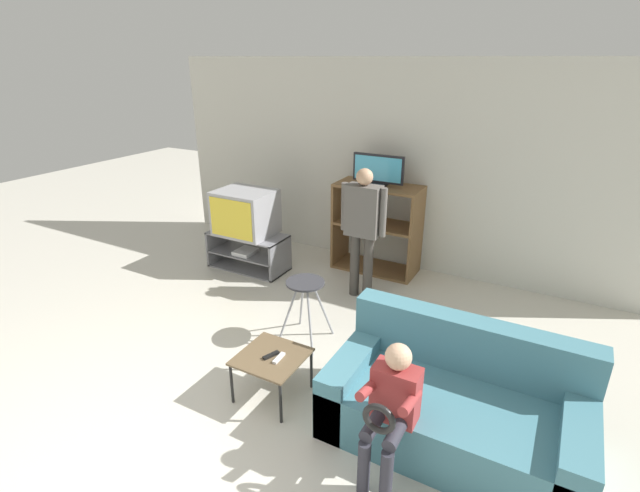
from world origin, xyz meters
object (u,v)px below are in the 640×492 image
object	(u,v)px
media_shelf	(377,227)
person_seated_child	(391,404)
tv_stand	(248,251)
folding_stool	(305,292)
remote_control_black	(271,355)
remote_control_white	(279,358)
person_standing_adult	(363,222)
television_flat	(378,171)
couch	(454,406)
television_main	(245,212)
snack_table	(272,360)

from	to	relation	value
media_shelf	person_seated_child	bearing A→B (deg)	-66.11
tv_stand	media_shelf	xyz separation A→B (m)	(1.47, 0.77, 0.34)
folding_stool	remote_control_black	world-z (taller)	folding_stool
remote_control_white	person_standing_adult	xyz separation A→B (m)	(-0.15, 1.93, 0.52)
person_standing_adult	media_shelf	bearing A→B (deg)	100.09
television_flat	remote_control_white	bearing A→B (deg)	-83.72
media_shelf	couch	world-z (taller)	media_shelf
television_main	remote_control_white	distance (m)	2.66
folding_stool	remote_control_white	world-z (taller)	folding_stool
person_standing_adult	person_seated_child	xyz separation A→B (m)	(1.17, -2.19, -0.34)
remote_control_black	media_shelf	bearing A→B (deg)	115.83
folding_stool	person_standing_adult	size ratio (longest dim) A/B	0.42
tv_stand	remote_control_black	size ratio (longest dim) A/B	7.15
person_seated_child	media_shelf	bearing A→B (deg)	113.89
remote_control_black	couch	distance (m)	1.43
tv_stand	snack_table	xyz separation A→B (m)	(1.68, -1.92, 0.11)
remote_control_black	couch	bearing A→B (deg)	32.02
remote_control_black	television_main	bearing A→B (deg)	152.59
remote_control_white	snack_table	bearing A→B (deg)	171.47
remote_control_white	remote_control_black	bearing A→B (deg)	176.41
tv_stand	remote_control_black	bearing A→B (deg)	-48.82
remote_control_white	couch	bearing A→B (deg)	8.58
media_shelf	snack_table	xyz separation A→B (m)	(0.21, -2.69, -0.23)
remote_control_black	tv_stand	bearing A→B (deg)	152.53
television_flat	person_seated_child	size ratio (longest dim) A/B	0.67
television_flat	remote_control_white	distance (m)	2.84
tv_stand	person_seated_child	bearing A→B (deg)	-38.19
remote_control_white	person_standing_adult	distance (m)	2.00
snack_table	person_standing_adult	world-z (taller)	person_standing_adult
snack_table	remote_control_black	xyz separation A→B (m)	(0.00, -0.01, 0.05)
tv_stand	remote_control_white	xyz separation A→B (m)	(1.76, -1.93, 0.16)
television_flat	snack_table	size ratio (longest dim) A/B	1.26
television_flat	couch	bearing A→B (deg)	-56.03
remote_control_black	remote_control_white	bearing A→B (deg)	20.49
folding_stool	snack_table	world-z (taller)	folding_stool
folding_stool	remote_control_white	xyz separation A→B (m)	(0.25, -0.85, -0.13)
tv_stand	person_standing_adult	bearing A→B (deg)	0.00
media_shelf	folding_stool	world-z (taller)	media_shelf
snack_table	remote_control_white	bearing A→B (deg)	-5.80
folding_stool	couch	size ratio (longest dim) A/B	0.36
remote_control_black	folding_stool	bearing A→B (deg)	123.27
couch	person_standing_adult	distance (m)	2.31
tv_stand	remote_control_white	bearing A→B (deg)	-47.59
television_main	couch	distance (m)	3.56
tv_stand	snack_table	distance (m)	2.56
snack_table	remote_control_white	world-z (taller)	remote_control_white
remote_control_black	person_seated_child	size ratio (longest dim) A/B	0.15
folding_stool	remote_control_black	distance (m)	0.87
person_standing_adult	couch	bearing A→B (deg)	-48.42
television_flat	tv_stand	bearing A→B (deg)	-153.25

